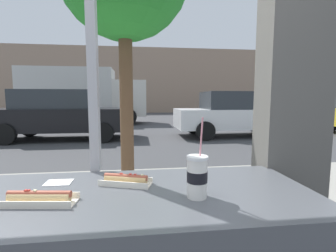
% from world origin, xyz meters
% --- Properties ---
extents(ground_plane, '(60.00, 60.00, 0.00)m').
position_xyz_m(ground_plane, '(0.00, 8.00, 0.00)').
color(ground_plane, '#424244').
extents(sidewalk_strip, '(16.00, 2.80, 0.11)m').
position_xyz_m(sidewalk_strip, '(0.00, 1.60, 0.06)').
color(sidewalk_strip, '#9E998E').
rests_on(sidewalk_strip, ground).
extents(window_wall, '(2.74, 0.20, 2.90)m').
position_xyz_m(window_wall, '(0.00, 0.08, 1.85)').
color(window_wall, '#56544F').
rests_on(window_wall, ground).
extents(building_facade_far, '(28.00, 1.20, 6.38)m').
position_xyz_m(building_facade_far, '(0.00, 23.66, 3.19)').
color(building_facade_far, gray).
rests_on(building_facade_far, ground).
extents(soda_cup_left, '(0.09, 0.09, 0.33)m').
position_xyz_m(soda_cup_left, '(0.47, -0.37, 1.06)').
color(soda_cup_left, silver).
rests_on(soda_cup_left, window_counter).
extents(hotdog_tray_near, '(0.25, 0.16, 0.05)m').
position_xyz_m(hotdog_tray_near, '(0.18, -0.19, 0.99)').
color(hotdog_tray_near, silver).
rests_on(hotdog_tray_near, window_counter).
extents(hotdog_tray_far, '(0.28, 0.13, 0.05)m').
position_xyz_m(hotdog_tray_far, '(-0.14, -0.35, 0.99)').
color(hotdog_tray_far, beige).
rests_on(hotdog_tray_far, window_counter).
extents(napkin_wrapper, '(0.12, 0.09, 0.00)m').
position_xyz_m(napkin_wrapper, '(-0.14, -0.12, 0.97)').
color(napkin_wrapper, white).
rests_on(napkin_wrapper, window_counter).
extents(parked_car_black, '(4.59, 1.91, 1.66)m').
position_xyz_m(parked_car_black, '(-2.31, 7.27, 0.85)').
color(parked_car_black, black).
rests_on(parked_car_black, ground).
extents(parked_car_white, '(4.25, 1.94, 1.63)m').
position_xyz_m(parked_car_white, '(3.75, 7.27, 0.83)').
color(parked_car_white, silver).
rests_on(parked_car_white, ground).
extents(box_truck, '(6.40, 2.44, 2.97)m').
position_xyz_m(box_truck, '(-2.65, 12.52, 1.61)').
color(box_truck, beige).
rests_on(box_truck, ground).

